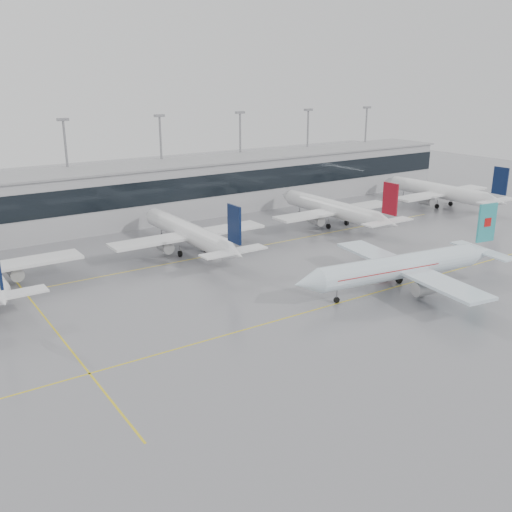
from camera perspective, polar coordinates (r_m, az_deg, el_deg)
ground at (r=78.68m, az=4.92°, el=-5.66°), size 320.00×320.00×0.00m
taxi_line_main at (r=78.68m, az=4.92°, el=-5.65°), size 120.00×0.25×0.01m
taxi_line_north at (r=102.22m, az=-5.66°, el=-0.16°), size 120.00×0.25×0.01m
taxi_line_cross at (r=78.99m, az=-19.77°, el=-6.59°), size 0.25×60.00×0.01m
terminal at (r=128.99m, az=-12.60°, el=5.97°), size 180.00×15.00×12.00m
terminal_glass at (r=121.83m, az=-11.31°, el=6.11°), size 180.00×0.20×5.00m
terminal_roof at (r=127.94m, az=-12.79°, el=8.69°), size 182.00×16.00×0.40m
light_masts at (r=133.34m, az=-13.79°, el=9.46°), size 156.40×1.00×22.60m
air_canada_jet at (r=88.15m, az=14.73°, el=-0.99°), size 37.41×30.39×11.85m
parked_jet_c at (r=104.31m, az=-6.69°, el=2.29°), size 29.64×36.96×11.72m
parked_jet_d at (r=123.78m, az=7.85°, el=4.66°), size 29.64×36.96×11.72m
parked_jet_e at (r=149.03m, az=18.03°, el=6.15°), size 29.64×36.96×11.72m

